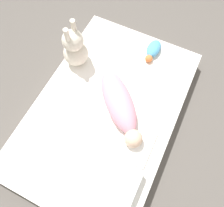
% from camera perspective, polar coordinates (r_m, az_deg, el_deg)
% --- Properties ---
extents(ground_plane, '(12.00, 12.00, 0.00)m').
position_cam_1_polar(ground_plane, '(1.56, -1.48, -3.08)').
color(ground_plane, '#514C47').
extents(bed_mattress, '(1.36, 0.89, 0.14)m').
position_cam_1_polar(bed_mattress, '(1.49, -1.54, -2.14)').
color(bed_mattress, white).
rests_on(bed_mattress, ground_plane).
extents(burp_cloth, '(0.23, 0.20, 0.02)m').
position_cam_1_polar(burp_cloth, '(1.35, 6.07, -10.42)').
color(burp_cloth, white).
rests_on(burp_cloth, bed_mattress).
extents(swaddled_baby, '(0.45, 0.46, 0.15)m').
position_cam_1_polar(swaddled_baby, '(1.36, 2.08, -0.30)').
color(swaddled_baby, pink).
rests_on(swaddled_baby, bed_mattress).
extents(pillow, '(0.34, 0.31, 0.09)m').
position_cam_1_polar(pillow, '(1.27, -1.99, -21.60)').
color(pillow, white).
rests_on(pillow, bed_mattress).
extents(bunny_plush, '(0.17, 0.17, 0.35)m').
position_cam_1_polar(bunny_plush, '(1.52, -9.72, 13.94)').
color(bunny_plush, beige).
rests_on(bunny_plush, bed_mattress).
extents(turtle_plush, '(0.20, 0.09, 0.06)m').
position_cam_1_polar(turtle_plush, '(1.65, 10.69, 13.60)').
color(turtle_plush, '#4C99C6').
rests_on(turtle_plush, bed_mattress).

